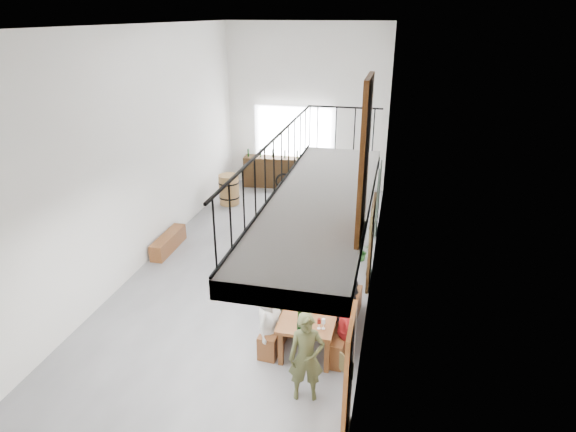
% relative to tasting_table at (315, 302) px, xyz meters
% --- Properties ---
extents(floor, '(12.00, 12.00, 0.00)m').
position_rel_tasting_table_xyz_m(floor, '(-1.83, 2.49, -0.71)').
color(floor, slate).
rests_on(floor, ground).
extents(room_walls, '(12.00, 12.00, 12.00)m').
position_rel_tasting_table_xyz_m(room_walls, '(-1.83, 2.49, 2.85)').
color(room_walls, white).
rests_on(room_walls, ground).
extents(gateway_portal, '(2.80, 0.08, 2.80)m').
position_rel_tasting_table_xyz_m(gateway_portal, '(-2.23, 8.43, 0.69)').
color(gateway_portal, white).
rests_on(gateway_portal, ground).
extents(right_wall_decor, '(0.07, 8.28, 5.07)m').
position_rel_tasting_table_xyz_m(right_wall_decor, '(0.87, 0.62, 1.04)').
color(right_wall_decor, '#8E4716').
rests_on(right_wall_decor, ground).
extents(balcony, '(1.52, 5.62, 4.00)m').
position_rel_tasting_table_xyz_m(balcony, '(0.15, -0.64, 2.26)').
color(balcony, silver).
rests_on(balcony, ground).
extents(tasting_table, '(1.00, 2.37, 0.79)m').
position_rel_tasting_table_xyz_m(tasting_table, '(0.00, 0.00, 0.00)').
color(tasting_table, brown).
rests_on(tasting_table, ground).
extents(bench_inner, '(0.49, 2.06, 0.47)m').
position_rel_tasting_table_xyz_m(bench_inner, '(-0.61, -0.01, -0.47)').
color(bench_inner, brown).
rests_on(bench_inner, ground).
extents(bench_wall, '(0.45, 2.18, 0.50)m').
position_rel_tasting_table_xyz_m(bench_wall, '(0.59, 0.09, -0.46)').
color(bench_wall, brown).
rests_on(bench_wall, ground).
extents(tableware, '(0.52, 1.66, 0.35)m').
position_rel_tasting_table_xyz_m(tableware, '(0.07, -0.11, 0.23)').
color(tableware, black).
rests_on(tableware, tasting_table).
extents(side_bench, '(0.35, 1.51, 0.43)m').
position_rel_tasting_table_xyz_m(side_bench, '(-4.33, 2.66, -0.49)').
color(side_bench, brown).
rests_on(side_bench, ground).
extents(oak_barrel, '(0.66, 0.66, 0.97)m').
position_rel_tasting_table_xyz_m(oak_barrel, '(-3.88, 6.15, -0.22)').
color(oak_barrel, brown).
rests_on(oak_barrel, ground).
extents(serving_counter, '(2.07, 0.76, 1.07)m').
position_rel_tasting_table_xyz_m(serving_counter, '(-2.93, 8.14, -0.17)').
color(serving_counter, '#3C2711').
rests_on(serving_counter, ground).
extents(counter_bottles, '(1.77, 0.24, 0.28)m').
position_rel_tasting_table_xyz_m(counter_bottles, '(-2.93, 8.11, 0.50)').
color(counter_bottles, black).
rests_on(counter_bottles, serving_counter).
extents(guest_left_a, '(0.56, 0.73, 1.33)m').
position_rel_tasting_table_xyz_m(guest_left_a, '(-0.71, -0.74, -0.04)').
color(guest_left_a, silver).
rests_on(guest_left_a, ground).
extents(guest_left_b, '(0.37, 0.50, 1.25)m').
position_rel_tasting_table_xyz_m(guest_left_b, '(-0.71, -0.12, -0.08)').
color(guest_left_b, teal).
rests_on(guest_left_b, ground).
extents(guest_left_c, '(0.49, 0.60, 1.14)m').
position_rel_tasting_table_xyz_m(guest_left_c, '(-0.82, 0.45, -0.13)').
color(guest_left_c, silver).
rests_on(guest_left_c, ground).
extents(guest_left_d, '(0.58, 0.90, 1.31)m').
position_rel_tasting_table_xyz_m(guest_left_d, '(-0.68, 0.94, -0.05)').
color(guest_left_d, teal).
rests_on(guest_left_d, ground).
extents(guest_right_a, '(0.56, 0.77, 1.21)m').
position_rel_tasting_table_xyz_m(guest_right_a, '(0.63, -0.61, -0.10)').
color(guest_right_a, red).
rests_on(guest_right_a, ground).
extents(guest_right_b, '(0.41, 1.19, 1.28)m').
position_rel_tasting_table_xyz_m(guest_right_b, '(0.61, 0.08, -0.07)').
color(guest_right_b, black).
rests_on(guest_right_b, ground).
extents(guest_right_c, '(0.50, 0.64, 1.15)m').
position_rel_tasting_table_xyz_m(guest_right_c, '(0.58, 0.71, -0.13)').
color(guest_right_c, silver).
rests_on(guest_right_c, ground).
extents(host_standing, '(0.63, 0.49, 1.55)m').
position_rel_tasting_table_xyz_m(host_standing, '(0.15, -1.67, 0.07)').
color(host_standing, '#474C2B').
rests_on(host_standing, ground).
extents(potted_plant, '(0.53, 0.50, 0.47)m').
position_rel_tasting_table_xyz_m(potted_plant, '(0.62, 3.23, -0.47)').
color(potted_plant, '#1A431A').
rests_on(potted_plant, ground).
extents(bicycle_near, '(1.85, 0.85, 0.94)m').
position_rel_tasting_table_xyz_m(bicycle_near, '(-1.88, 7.91, -0.24)').
color(bicycle_near, black).
rests_on(bicycle_near, ground).
extents(bicycle_far, '(1.83, 0.83, 1.06)m').
position_rel_tasting_table_xyz_m(bicycle_far, '(-0.85, 7.38, -0.18)').
color(bicycle_far, black).
rests_on(bicycle_far, ground).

